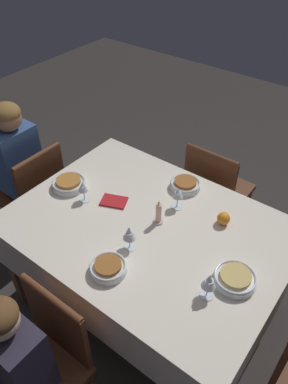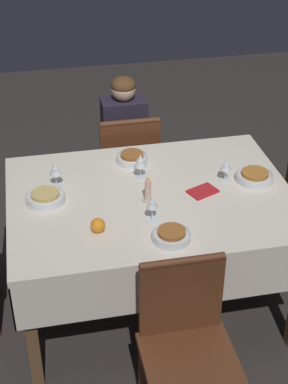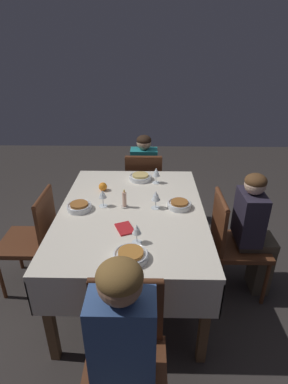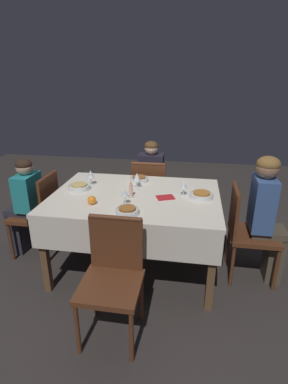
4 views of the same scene
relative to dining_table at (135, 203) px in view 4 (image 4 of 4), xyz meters
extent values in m
plane|color=#332D2B|center=(0.00, 0.00, -0.69)|extent=(8.00, 8.00, 0.00)
cube|color=silver|center=(0.00, 0.00, 0.07)|extent=(1.55, 1.13, 0.04)
cube|color=silver|center=(0.00, 0.56, -0.08)|extent=(1.55, 0.01, 0.27)
cube|color=silver|center=(0.00, -0.56, -0.08)|extent=(1.55, 0.01, 0.27)
cube|color=silver|center=(0.77, 0.00, -0.08)|extent=(0.01, 1.13, 0.27)
cube|color=silver|center=(-0.77, 0.00, -0.08)|extent=(0.01, 1.13, 0.27)
cube|color=brown|center=(0.71, 0.50, -0.32)|extent=(0.06, 0.06, 0.74)
cube|color=brown|center=(-0.71, 0.50, -0.32)|extent=(0.06, 0.06, 0.74)
cube|color=brown|center=(0.71, -0.50, -0.32)|extent=(0.06, 0.06, 0.74)
cube|color=brown|center=(-0.71, -0.50, -0.32)|extent=(0.06, 0.06, 0.74)
cube|color=#562D19|center=(-1.10, -0.02, -0.25)|extent=(0.43, 0.43, 0.04)
cube|color=#562D19|center=(-0.90, -0.02, -0.02)|extent=(0.03, 0.39, 0.42)
cylinder|color=#562D19|center=(-0.90, -0.02, 0.19)|extent=(0.04, 0.38, 0.04)
cylinder|color=#562D19|center=(-1.29, 0.16, -0.48)|extent=(0.03, 0.03, 0.42)
cylinder|color=#562D19|center=(-1.29, -0.21, -0.48)|extent=(0.03, 0.03, 0.42)
cylinder|color=#562D19|center=(-0.92, 0.16, -0.48)|extent=(0.03, 0.03, 0.42)
cylinder|color=#562D19|center=(-0.92, -0.21, -0.48)|extent=(0.03, 0.03, 0.42)
cube|color=#562D19|center=(1.10, -0.08, -0.25)|extent=(0.43, 0.43, 0.04)
cube|color=#562D19|center=(0.90, -0.08, -0.02)|extent=(0.03, 0.39, 0.42)
cylinder|color=#562D19|center=(0.90, -0.08, 0.19)|extent=(0.04, 0.38, 0.04)
cylinder|color=#562D19|center=(1.29, -0.26, -0.48)|extent=(0.03, 0.03, 0.42)
cylinder|color=#562D19|center=(1.29, 0.11, -0.48)|extent=(0.03, 0.03, 0.42)
cylinder|color=#562D19|center=(0.92, -0.26, -0.48)|extent=(0.03, 0.03, 0.42)
cylinder|color=#562D19|center=(0.92, 0.11, -0.48)|extent=(0.03, 0.03, 0.42)
cube|color=#562D19|center=(-0.01, -0.89, -0.25)|extent=(0.43, 0.43, 0.04)
cube|color=#562D19|center=(-0.01, -0.70, -0.02)|extent=(0.39, 0.03, 0.42)
cylinder|color=#562D19|center=(-0.01, -0.70, 0.19)|extent=(0.38, 0.04, 0.04)
cylinder|color=#562D19|center=(-0.20, -1.08, -0.48)|extent=(0.03, 0.03, 0.42)
cylinder|color=#562D19|center=(0.17, -1.08, -0.48)|extent=(0.03, 0.03, 0.42)
cylinder|color=#562D19|center=(-0.20, -0.71, -0.48)|extent=(0.03, 0.03, 0.42)
cylinder|color=#562D19|center=(0.17, -0.71, -0.48)|extent=(0.03, 0.03, 0.42)
cube|color=#562D19|center=(0.01, 0.89, -0.25)|extent=(0.43, 0.43, 0.04)
cube|color=#562D19|center=(0.01, 0.70, -0.02)|extent=(0.39, 0.03, 0.42)
cylinder|color=#562D19|center=(0.01, 0.70, 0.19)|extent=(0.38, 0.04, 0.04)
cylinder|color=#562D19|center=(0.19, 1.08, -0.48)|extent=(0.03, 0.03, 0.42)
cylinder|color=#562D19|center=(-0.18, 1.08, -0.48)|extent=(0.03, 0.03, 0.42)
cylinder|color=#562D19|center=(0.19, 0.71, -0.48)|extent=(0.03, 0.03, 0.42)
cylinder|color=#562D19|center=(-0.18, 0.71, -0.48)|extent=(0.03, 0.03, 0.42)
cube|color=#4C4233|center=(-1.30, -0.02, -0.46)|extent=(0.14, 0.22, 0.46)
cube|color=#4C4233|center=(-1.22, -0.02, -0.20)|extent=(0.31, 0.24, 0.06)
cube|color=#38568E|center=(-1.13, -0.02, 0.07)|extent=(0.18, 0.30, 0.48)
sphere|color=#9E7051|center=(-1.13, -0.02, 0.40)|extent=(0.19, 0.19, 0.19)
ellipsoid|color=brown|center=(-1.13, -0.02, 0.43)|extent=(0.19, 0.19, 0.13)
cube|color=#282833|center=(1.30, -0.08, -0.46)|extent=(0.14, 0.22, 0.46)
cube|color=#282833|center=(1.22, -0.08, -0.20)|extent=(0.31, 0.24, 0.06)
cube|color=teal|center=(1.13, -0.08, 0.02)|extent=(0.18, 0.30, 0.37)
sphere|color=#D6A884|center=(1.13, -0.08, 0.28)|extent=(0.16, 0.16, 0.16)
ellipsoid|color=black|center=(1.13, -0.08, 0.30)|extent=(0.16, 0.16, 0.11)
cube|color=#4C4233|center=(-0.01, -1.10, -0.46)|extent=(0.22, 0.14, 0.46)
cube|color=#4C4233|center=(-0.01, -1.01, -0.20)|extent=(0.24, 0.31, 0.06)
cube|color=#282333|center=(-0.01, -0.93, 0.04)|extent=(0.30, 0.18, 0.41)
sphere|color=beige|center=(-0.01, -0.93, 0.32)|extent=(0.16, 0.16, 0.16)
ellipsoid|color=brown|center=(-0.01, -0.93, 0.34)|extent=(0.16, 0.16, 0.11)
cylinder|color=silver|center=(-0.60, -0.03, 0.10)|extent=(0.21, 0.21, 0.04)
torus|color=silver|center=(-0.60, -0.03, 0.13)|extent=(0.21, 0.21, 0.01)
cylinder|color=#B2702D|center=(-0.60, -0.03, 0.13)|extent=(0.15, 0.15, 0.02)
cylinder|color=white|center=(-0.44, -0.06, 0.09)|extent=(0.07, 0.07, 0.00)
cylinder|color=white|center=(-0.44, -0.06, 0.13)|extent=(0.01, 0.01, 0.07)
cone|color=white|center=(-0.44, -0.06, 0.19)|extent=(0.06, 0.06, 0.07)
cylinder|color=white|center=(-0.44, -0.06, 0.18)|extent=(0.04, 0.04, 0.03)
cylinder|color=silver|center=(0.56, -0.05, 0.10)|extent=(0.21, 0.21, 0.04)
torus|color=silver|center=(0.56, -0.05, 0.13)|extent=(0.21, 0.21, 0.01)
cylinder|color=tan|center=(0.56, -0.05, 0.13)|extent=(0.15, 0.15, 0.02)
cylinder|color=white|center=(0.50, -0.20, 0.09)|extent=(0.07, 0.07, 0.00)
cylinder|color=white|center=(0.50, -0.20, 0.12)|extent=(0.01, 0.01, 0.07)
cone|color=white|center=(0.50, -0.20, 0.20)|extent=(0.07, 0.07, 0.08)
cylinder|color=white|center=(0.50, -0.20, 0.18)|extent=(0.04, 0.04, 0.04)
cylinder|color=silver|center=(0.03, -0.38, 0.10)|extent=(0.19, 0.19, 0.04)
torus|color=silver|center=(0.03, -0.38, 0.13)|extent=(0.19, 0.19, 0.01)
cylinder|color=#995B28|center=(0.03, -0.38, 0.13)|extent=(0.14, 0.14, 0.02)
cylinder|color=white|center=(0.02, -0.19, 0.09)|extent=(0.07, 0.07, 0.00)
cylinder|color=white|center=(0.02, -0.19, 0.13)|extent=(0.01, 0.01, 0.07)
cone|color=white|center=(0.02, -0.19, 0.20)|extent=(0.07, 0.07, 0.08)
cylinder|color=white|center=(0.02, -0.19, 0.18)|extent=(0.04, 0.04, 0.04)
cylinder|color=silver|center=(-0.01, 0.41, 0.10)|extent=(0.19, 0.19, 0.04)
torus|color=silver|center=(-0.01, 0.41, 0.13)|extent=(0.19, 0.19, 0.01)
cylinder|color=#995B28|center=(-0.01, 0.41, 0.13)|extent=(0.14, 0.14, 0.02)
cylinder|color=white|center=(0.04, 0.23, 0.09)|extent=(0.07, 0.07, 0.00)
cylinder|color=white|center=(0.04, 0.23, 0.13)|extent=(0.01, 0.01, 0.07)
cone|color=white|center=(0.04, 0.23, 0.20)|extent=(0.06, 0.06, 0.06)
cylinder|color=white|center=(0.04, 0.23, 0.18)|extent=(0.04, 0.04, 0.03)
cylinder|color=beige|center=(0.03, 0.06, 0.09)|extent=(0.06, 0.06, 0.01)
cylinder|color=beige|center=(0.03, 0.06, 0.16)|extent=(0.03, 0.03, 0.12)
ellipsoid|color=#F9C64C|center=(0.03, 0.06, 0.23)|extent=(0.01, 0.01, 0.03)
sphere|color=orange|center=(0.33, 0.27, 0.12)|extent=(0.07, 0.07, 0.07)
cube|color=red|center=(-0.28, 0.03, 0.09)|extent=(0.18, 0.16, 0.01)
camera|label=1|loc=(0.89, -1.20, 1.60)|focal=35.00mm
camera|label=2|loc=(0.57, 2.61, 1.84)|focal=55.00mm
camera|label=3|loc=(-2.04, -0.14, 1.26)|focal=28.00mm
camera|label=4|loc=(-0.50, 2.53, 1.13)|focal=28.00mm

